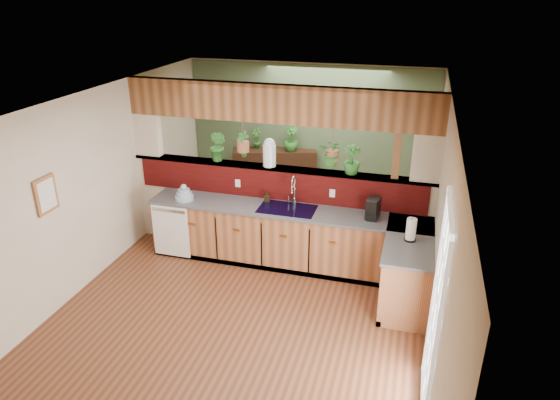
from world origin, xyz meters
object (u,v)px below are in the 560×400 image
(soap_dispenser, at_px, (267,196))
(paper_towel, at_px, (411,230))
(shelving_console, at_px, (275,176))
(faucet, at_px, (293,189))
(coffee_maker, at_px, (373,209))
(glass_jar, at_px, (269,152))
(dish_stack, at_px, (184,195))

(soap_dispenser, xyz_separation_m, paper_towel, (2.10, -0.68, 0.06))
(shelving_console, bearing_deg, faucet, -84.36)
(soap_dispenser, bearing_deg, coffee_maker, -5.68)
(glass_jar, bearing_deg, soap_dispenser, -85.03)
(coffee_maker, height_order, glass_jar, glass_jar)
(dish_stack, relative_size, soap_dispenser, 1.62)
(soap_dispenser, distance_m, shelving_console, 2.21)
(faucet, xyz_separation_m, dish_stack, (-1.62, -0.25, -0.17))
(coffee_maker, bearing_deg, dish_stack, -167.08)
(coffee_maker, relative_size, shelving_console, 0.19)
(glass_jar, bearing_deg, dish_stack, -158.60)
(faucet, height_order, shelving_console, faucet)
(soap_dispenser, bearing_deg, shelving_console, 103.35)
(paper_towel, relative_size, shelving_console, 0.20)
(glass_jar, height_order, shelving_console, glass_jar)
(paper_towel, bearing_deg, faucet, 158.65)
(soap_dispenser, height_order, paper_towel, paper_towel)
(paper_towel, distance_m, shelving_console, 3.84)
(faucet, relative_size, glass_jar, 1.09)
(dish_stack, xyz_separation_m, coffee_maker, (2.78, 0.11, 0.06))
(soap_dispenser, relative_size, shelving_console, 0.11)
(faucet, height_order, glass_jar, glass_jar)
(coffee_maker, height_order, paper_towel, paper_towel)
(faucet, bearing_deg, dish_stack, -171.25)
(coffee_maker, xyz_separation_m, shelving_console, (-2.07, 2.26, -0.53))
(soap_dispenser, relative_size, glass_jar, 0.41)
(shelving_console, bearing_deg, glass_jar, -93.33)
(faucet, height_order, dish_stack, faucet)
(dish_stack, bearing_deg, faucet, 8.75)
(soap_dispenser, xyz_separation_m, shelving_console, (-0.50, 2.10, -0.49))
(faucet, xyz_separation_m, shelving_console, (-0.91, 2.12, -0.65))
(faucet, distance_m, glass_jar, 0.66)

